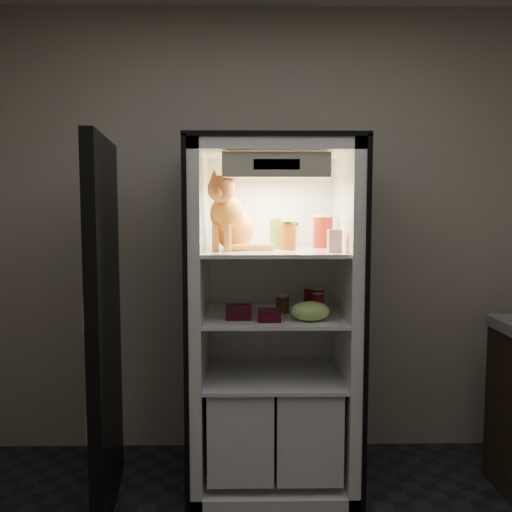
{
  "coord_description": "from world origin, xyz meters",
  "views": [
    {
      "loc": [
        -0.14,
        -1.7,
        1.54
      ],
      "look_at": [
        -0.09,
        1.32,
        1.26
      ],
      "focal_mm": 40.0,
      "sensor_mm": 36.0,
      "label": 1
    }
  ],
  "objects": [
    {
      "name": "grape_bag",
      "position": [
        0.18,
        1.15,
        0.99
      ],
      "size": [
        0.2,
        0.15,
        0.1
      ],
      "primitive_type": "ellipsoid",
      "color": "#97CE60",
      "rests_on": "refrigerator"
    },
    {
      "name": "berry_box_left",
      "position": [
        -0.18,
        1.21,
        0.97
      ],
      "size": [
        0.13,
        0.13,
        0.07
      ],
      "primitive_type": "cube",
      "color": "#430B17",
      "rests_on": "refrigerator"
    },
    {
      "name": "cream_carton",
      "position": [
        0.3,
        1.17,
        1.35
      ],
      "size": [
        0.07,
        0.07,
        0.11
      ],
      "primitive_type": "cube",
      "color": "white",
      "rests_on": "refrigerator"
    },
    {
      "name": "refrigerator",
      "position": [
        0.0,
        1.38,
        0.79
      ],
      "size": [
        0.9,
        0.72,
        1.88
      ],
      "color": "white",
      "rests_on": "floor"
    },
    {
      "name": "mayo_tub",
      "position": [
        0.1,
        1.47,
        1.36
      ],
      "size": [
        0.1,
        0.1,
        0.14
      ],
      "color": "white",
      "rests_on": "refrigerator"
    },
    {
      "name": "pepper_jar",
      "position": [
        0.28,
        1.44,
        1.38
      ],
      "size": [
        0.11,
        0.11,
        0.18
      ],
      "color": "#A22115",
      "rests_on": "refrigerator"
    },
    {
      "name": "soda_can_b",
      "position": [
        0.25,
        1.39,
        1.0
      ],
      "size": [
        0.07,
        0.07,
        0.13
      ],
      "color": "black",
      "rests_on": "refrigerator"
    },
    {
      "name": "soda_can_a",
      "position": [
        0.21,
        1.47,
        1.0
      ],
      "size": [
        0.07,
        0.07,
        0.12
      ],
      "color": "black",
      "rests_on": "refrigerator"
    },
    {
      "name": "soda_can_c",
      "position": [
        0.23,
        1.29,
        1.0
      ],
      "size": [
        0.07,
        0.07,
        0.12
      ],
      "color": "black",
      "rests_on": "refrigerator"
    },
    {
      "name": "condiment_jar",
      "position": [
        0.05,
        1.36,
        0.99
      ],
      "size": [
        0.07,
        0.07,
        0.1
      ],
      "color": "#543218",
      "rests_on": "refrigerator"
    },
    {
      "name": "berry_box_right",
      "position": [
        -0.03,
        1.15,
        0.97
      ],
      "size": [
        0.12,
        0.12,
        0.06
      ],
      "primitive_type": "cube",
      "color": "#430B17",
      "rests_on": "refrigerator"
    },
    {
      "name": "tabby_cat",
      "position": [
        -0.23,
        1.31,
        1.45
      ],
      "size": [
        0.36,
        0.42,
        0.42
      ],
      "rotation": [
        0.0,
        0.0,
        -0.35
      ],
      "color": "orange",
      "rests_on": "refrigerator"
    },
    {
      "name": "fridge_door",
      "position": [
        -0.84,
        1.07,
        0.91
      ],
      "size": [
        0.16,
        0.87,
        1.85
      ],
      "rotation": [
        0.0,
        0.0,
        0.12
      ],
      "color": "black",
      "rests_on": "floor"
    },
    {
      "name": "room_shell",
      "position": [
        0.0,
        0.0,
        1.62
      ],
      "size": [
        3.6,
        3.6,
        3.6
      ],
      "color": "white",
      "rests_on": "floor"
    },
    {
      "name": "parmesan_shaker",
      "position": [
        0.01,
        1.39,
        1.37
      ],
      "size": [
        0.06,
        0.06,
        0.16
      ],
      "color": "#258A38",
      "rests_on": "refrigerator"
    },
    {
      "name": "salsa_jar",
      "position": [
        0.08,
        1.3,
        1.37
      ],
      "size": [
        0.09,
        0.09,
        0.15
      ],
      "color": "maroon",
      "rests_on": "refrigerator"
    }
  ]
}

